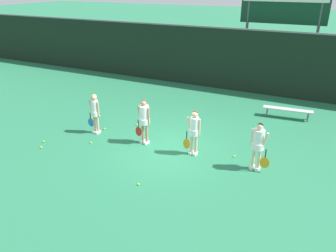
# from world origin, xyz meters

# --- Properties ---
(ground_plane) EXTENTS (140.00, 140.00, 0.00)m
(ground_plane) POSITION_xyz_m (0.00, 0.00, 0.00)
(ground_plane) COLOR #26724C
(fence_windscreen) EXTENTS (60.00, 0.08, 3.35)m
(fence_windscreen) POSITION_xyz_m (0.00, 7.81, 1.69)
(fence_windscreen) COLOR black
(fence_windscreen) RESTS_ON ground_plane
(scoreboard) EXTENTS (4.27, 0.15, 4.88)m
(scoreboard) POSITION_xyz_m (2.21, 8.70, 3.85)
(scoreboard) COLOR #515156
(scoreboard) RESTS_ON ground_plane
(bench_courtside) EXTENTS (2.12, 0.56, 0.43)m
(bench_courtside) POSITION_xyz_m (3.48, 4.93, 0.37)
(bench_courtside) COLOR #B2B2B7
(bench_courtside) RESTS_ON ground_plane
(player_0) EXTENTS (0.62, 0.33, 1.60)m
(player_0) POSITION_xyz_m (-3.14, -0.03, 0.94)
(player_0) COLOR tan
(player_0) RESTS_ON ground_plane
(player_1) EXTENTS (0.67, 0.41, 1.71)m
(player_1) POSITION_xyz_m (-0.96, 0.04, 1.02)
(player_1) COLOR tan
(player_1) RESTS_ON ground_plane
(player_2) EXTENTS (0.62, 0.35, 1.63)m
(player_2) POSITION_xyz_m (1.00, 0.04, 0.96)
(player_2) COLOR beige
(player_2) RESTS_ON ground_plane
(player_3) EXTENTS (0.68, 0.40, 1.61)m
(player_3) POSITION_xyz_m (3.18, -0.01, 0.95)
(player_3) COLOR beige
(player_3) RESTS_ON ground_plane
(tennis_ball_0) EXTENTS (0.07, 0.07, 0.07)m
(tennis_ball_0) POSITION_xyz_m (3.46, 0.26, 0.03)
(tennis_ball_0) COLOR #CCE033
(tennis_ball_0) RESTS_ON ground_plane
(tennis_ball_1) EXTENTS (0.07, 0.07, 0.07)m
(tennis_ball_1) POSITION_xyz_m (-4.05, 1.35, 0.03)
(tennis_ball_1) COLOR #CCE033
(tennis_ball_1) RESTS_ON ground_plane
(tennis_ball_2) EXTENTS (0.07, 0.07, 0.07)m
(tennis_ball_2) POSITION_xyz_m (-4.13, -2.02, 0.04)
(tennis_ball_2) COLOR #CCE033
(tennis_ball_2) RESTS_ON ground_plane
(tennis_ball_3) EXTENTS (0.07, 0.07, 0.07)m
(tennis_ball_3) POSITION_xyz_m (-2.05, 1.26, 0.04)
(tennis_ball_3) COLOR #CCE033
(tennis_ball_3) RESTS_ON ground_plane
(tennis_ball_4) EXTENTS (0.07, 0.07, 0.07)m
(tennis_ball_4) POSITION_xyz_m (0.26, -2.48, 0.03)
(tennis_ball_4) COLOR #CCE033
(tennis_ball_4) RESTS_ON ground_plane
(tennis_ball_5) EXTENTS (0.07, 0.07, 0.07)m
(tennis_ball_5) POSITION_xyz_m (-4.21, 1.04, 0.03)
(tennis_ball_5) COLOR #CCE033
(tennis_ball_5) RESTS_ON ground_plane
(tennis_ball_6) EXTENTS (0.07, 0.07, 0.07)m
(tennis_ball_6) POSITION_xyz_m (-4.56, 1.62, 0.03)
(tennis_ball_6) COLOR #CCE033
(tennis_ball_6) RESTS_ON ground_plane
(tennis_ball_7) EXTENTS (0.07, 0.07, 0.07)m
(tennis_ball_7) POSITION_xyz_m (-2.75, -0.92, 0.03)
(tennis_ball_7) COLOR #CCE033
(tennis_ball_7) RESTS_ON ground_plane
(tennis_ball_8) EXTENTS (0.06, 0.06, 0.06)m
(tennis_ball_8) POSITION_xyz_m (-4.41, -1.62, 0.03)
(tennis_ball_8) COLOR #CCE033
(tennis_ball_8) RESTS_ON ground_plane
(tennis_ball_9) EXTENTS (0.07, 0.07, 0.07)m
(tennis_ball_9) POSITION_xyz_m (2.36, 0.45, 0.03)
(tennis_ball_9) COLOR #CCE033
(tennis_ball_9) RESTS_ON ground_plane
(tennis_ball_10) EXTENTS (0.07, 0.07, 0.07)m
(tennis_ball_10) POSITION_xyz_m (-3.04, 0.33, 0.03)
(tennis_ball_10) COLOR #CCE033
(tennis_ball_10) RESTS_ON ground_plane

